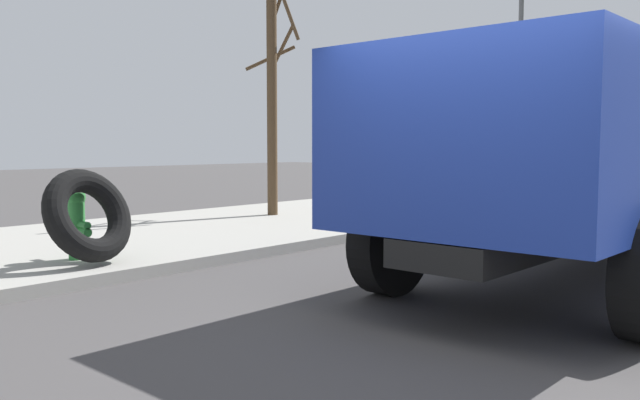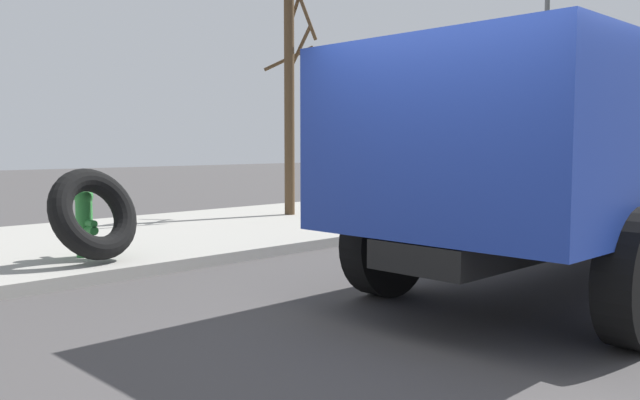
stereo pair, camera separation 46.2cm
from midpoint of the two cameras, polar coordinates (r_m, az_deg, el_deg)
The scene contains 7 objects.
ground_plane at distance 5.37m, azimuth 10.16°, elevation -12.08°, with size 80.00×80.00×0.00m, color #423F3F.
sidewalk_curb at distance 10.26m, azimuth -22.79°, elevation -3.88°, with size 36.00×5.00×0.15m, color #99968E.
fire_hydrant at distance 8.66m, azimuth -21.85°, elevation -1.74°, with size 0.24×0.53×0.88m.
loose_tire at distance 8.21m, azimuth -21.04°, elevation -1.25°, with size 1.16×1.16×0.28m, color black.
dump_truck_blue at distance 8.35m, azimuth 21.91°, elevation 4.84°, with size 7.04×2.90×3.00m.
bare_tree at distance 13.32m, azimuth -5.12°, elevation 9.47°, with size 1.15×1.16×5.12m.
street_light_pole at distance 17.19m, azimuth 16.25°, elevation 11.14°, with size 0.12×0.12×6.73m, color #595B5E.
Camera 1 is at (-4.58, -2.47, 1.55)m, focal length 36.80 mm.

